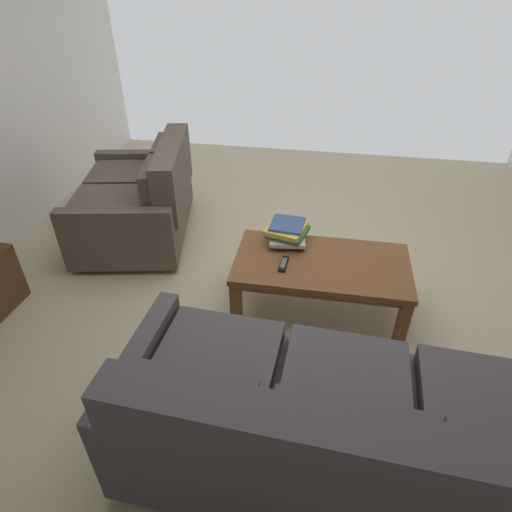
# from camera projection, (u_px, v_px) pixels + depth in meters

# --- Properties ---
(ground_plane) EXTENTS (4.83, 5.54, 0.01)m
(ground_plane) POSITION_uv_depth(u_px,v_px,m) (281.00, 290.00, 3.27)
(ground_plane) COLOR beige
(sofa_main) EXTENTS (2.03, 0.95, 0.84)m
(sofa_main) POSITION_uv_depth(u_px,v_px,m) (339.00, 435.00, 1.89)
(sofa_main) COLOR black
(sofa_main) RESTS_ON ground
(loveseat_near) EXTENTS (1.07, 1.34, 0.84)m
(loveseat_near) POSITION_uv_depth(u_px,v_px,m) (141.00, 200.00, 3.68)
(loveseat_near) COLOR black
(loveseat_near) RESTS_ON ground
(coffee_table) EXTENTS (1.14, 0.61, 0.41)m
(coffee_table) POSITION_uv_depth(u_px,v_px,m) (321.00, 269.00, 2.89)
(coffee_table) COLOR brown
(coffee_table) RESTS_ON ground
(book_stack) EXTENTS (0.31, 0.32, 0.14)m
(book_stack) POSITION_uv_depth(u_px,v_px,m) (287.00, 232.00, 3.02)
(book_stack) COLOR black
(book_stack) RESTS_ON coffee_table
(tv_remote) EXTENTS (0.05, 0.16, 0.02)m
(tv_remote) POSITION_uv_depth(u_px,v_px,m) (284.00, 264.00, 2.81)
(tv_remote) COLOR black
(tv_remote) RESTS_ON coffee_table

